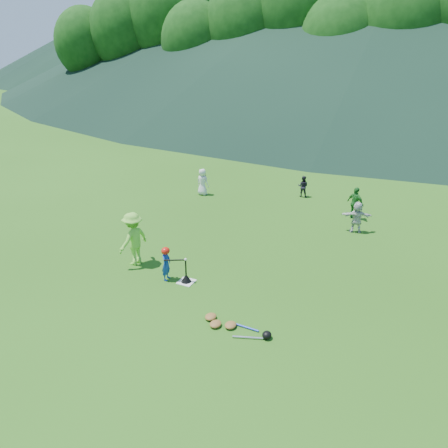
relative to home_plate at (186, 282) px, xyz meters
name	(u,v)px	position (x,y,z in m)	size (l,w,h in m)	color
ground	(186,282)	(0.00, 0.00, -0.01)	(120.00, 120.00, 0.00)	#265413
home_plate	(186,282)	(0.00, 0.00, 0.00)	(0.45, 0.45, 0.02)	silver
baseball	(185,259)	(0.00, 0.00, 0.73)	(0.08, 0.08, 0.08)	white
batter_child	(166,264)	(-0.60, -0.10, 0.49)	(0.37, 0.24, 1.01)	#163B9C
adult_coach	(133,239)	(-2.05, 0.31, 0.84)	(1.10, 0.63, 1.70)	#79D13D
fielder_a	(203,182)	(-3.38, 7.20, 0.60)	(0.59, 0.39, 1.21)	silver
fielder_b	(303,186)	(0.81, 8.94, 0.47)	(0.47, 0.37, 0.97)	black
fielder_c	(355,203)	(3.42, 7.21, 0.64)	(0.76, 0.32, 1.29)	#227126
fielder_d	(357,217)	(3.72, 5.90, 0.57)	(1.08, 0.34, 1.17)	#BCBCBC
batting_tee	(186,278)	(0.00, 0.00, 0.12)	(0.30, 0.30, 0.68)	black
batter_gear	(166,252)	(-0.57, -0.10, 0.90)	(0.71, 0.30, 0.37)	red
equipment_pile	(230,325)	(2.09, -1.43, 0.06)	(1.80, 0.64, 0.19)	olive
outfield_fence	(361,119)	(0.00, 28.00, 0.69)	(70.07, 0.08, 1.33)	gray
tree_line	(386,21)	(0.20, 33.83, 8.20)	(70.04, 11.40, 14.82)	#382314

